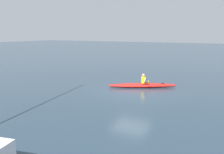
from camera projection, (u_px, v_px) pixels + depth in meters
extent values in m
plane|color=#283D4C|center=(131.00, 93.00, 16.12)|extent=(160.00, 160.00, 0.00)
ellipsoid|color=red|center=(142.00, 85.00, 17.61)|extent=(4.77, 3.07, 0.32)
torus|color=black|center=(145.00, 84.00, 17.59)|extent=(0.85, 0.85, 0.04)
cylinder|color=black|center=(163.00, 83.00, 17.61)|extent=(0.18, 0.18, 0.02)
cylinder|color=yellow|center=(143.00, 80.00, 17.53)|extent=(0.32, 0.32, 0.50)
sphere|color=tan|center=(143.00, 75.00, 17.47)|extent=(0.21, 0.21, 0.21)
cylinder|color=black|center=(146.00, 79.00, 17.52)|extent=(0.96, 1.69, 0.03)
ellipsoid|color=gold|center=(144.00, 76.00, 18.47)|extent=(0.23, 0.37, 0.17)
ellipsoid|color=gold|center=(148.00, 81.00, 16.58)|extent=(0.23, 0.37, 0.17)
cylinder|color=tan|center=(144.00, 78.00, 17.78)|extent=(0.29, 0.23, 0.34)
cylinder|color=tan|center=(145.00, 80.00, 17.27)|extent=(0.13, 0.32, 0.34)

